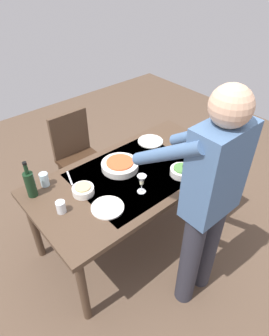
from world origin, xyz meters
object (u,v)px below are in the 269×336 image
Objects in this scene: wine_glass_left at (142,181)px; water_cup_far_left at (61,207)px; dining_table at (135,180)px; water_cup_near_right at (187,138)px; serving_bowl_pasta at (120,165)px; side_bowl_bread at (83,190)px; dinner_plate_far at (150,141)px; person_server at (208,198)px; water_cup_far_right at (199,150)px; dinner_plate_near at (108,207)px; wine_bottle at (30,183)px; chair_near at (77,152)px; side_bowl_salad at (182,171)px; water_cup_near_left at (44,179)px.

water_cup_far_left is (0.55, -0.21, -0.06)m from wine_glass_left.
dining_table is 11.08× the size of wine_glass_left.
water_cup_near_right is 0.72m from serving_bowl_pasta.
side_bowl_bread is (1.10, -0.03, -0.01)m from water_cup_near_right.
person_server is at bearing 66.14° from dinner_plate_far.
water_cup_far_right reaches higher than dinner_plate_near.
wine_glass_left is 0.50× the size of serving_bowl_pasta.
person_server is at bearing 132.56° from water_cup_far_left.
wine_bottle reaches higher than dining_table.
chair_near is at bearing -88.40° from person_server.
chair_near is 10.27× the size of water_cup_far_left.
side_bowl_salad is at bearing 130.15° from serving_bowl_pasta.
water_cup_far_left is at bearing 15.43° from side_bowl_bread.
dinner_plate_near is (0.98, 0.01, -0.04)m from water_cup_far_right.
chair_near reaches higher than water_cup_near_left.
person_server reaches higher than dinner_plate_near.
water_cup_far_left is 0.96m from side_bowl_salad.
water_cup_far_left is at bearing -47.44° from person_server.
water_cup_far_right is at bearing 167.38° from side_bowl_bread.
water_cup_far_right is at bearing 157.43° from water_cup_near_left.
side_bowl_salad is (0.39, 0.29, -0.01)m from water_cup_near_right.
wine_glass_left is (0.11, 0.20, 0.18)m from dining_table.
person_server is (-0.04, 1.51, 0.43)m from chair_near.
water_cup_near_right is 1.08m from dinner_plate_near.
serving_bowl_pasta is (-0.55, 0.21, -0.02)m from water_cup_near_left.
chair_near reaches higher than water_cup_far_left.
dining_table is 0.62m from water_cup_far_right.
dinner_plate_near is at bearing 11.00° from water_cup_near_right.
water_cup_far_right is (0.08, 0.20, 0.00)m from water_cup_near_right.
side_bowl_bread is (0.71, -0.32, -0.00)m from side_bowl_salad.
water_cup_near_left is 0.59m from serving_bowl_pasta.
person_server reaches higher than wine_glass_left.
water_cup_far_left reaches higher than serving_bowl_pasta.
chair_near is 1.57m from person_server.
water_cup_near_left is at bearing -67.37° from dinner_plate_near.
wine_glass_left reaches higher than water_cup_far_left.
chair_near is 0.78m from water_cup_near_left.
side_bowl_salad is 0.67m from dinner_plate_near.
water_cup_far_left is 0.39× the size of dinner_plate_near.
dining_table is at bearing -117.62° from wine_glass_left.
side_bowl_bread is 0.24m from dinner_plate_near.
water_cup_far_right is 0.33m from side_bowl_salad.
dining_table is 15.45× the size of water_cup_near_left.
side_bowl_bread is at bearing -79.93° from dinner_plate_near.
water_cup_near_right is at bearing -111.49° from water_cup_far_right.
wine_glass_left is at bearing 3.05° from water_cup_far_right.
side_bowl_salad is at bearing 173.00° from dinner_plate_near.
wine_glass_left is at bearing 174.46° from dinner_plate_near.
side_bowl_salad is (-0.32, 0.38, 0.00)m from serving_bowl_pasta.
water_cup_far_right is 0.70m from serving_bowl_pasta.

